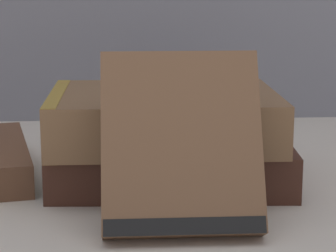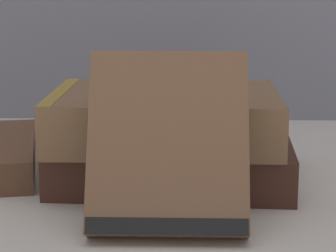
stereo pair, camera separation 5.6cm
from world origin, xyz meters
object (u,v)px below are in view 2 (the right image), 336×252
at_px(book_flat_top, 159,117).
at_px(book_flat_bottom, 168,158).
at_px(pocket_watch, 208,94).
at_px(book_leaning_front, 168,150).

bearing_deg(book_flat_top, book_flat_bottom, 61.17).
xyz_separation_m(book_flat_bottom, pocket_watch, (0.04, -0.04, 0.07)).
bearing_deg(pocket_watch, book_flat_top, 150.01).
bearing_deg(pocket_watch, book_flat_bottom, 132.75).
relative_size(book_flat_top, pocket_watch, 3.44).
xyz_separation_m(book_flat_top, book_leaning_front, (0.01, -0.12, -0.00)).
bearing_deg(book_leaning_front, pocket_watch, 71.12).
distance_m(book_flat_bottom, pocket_watch, 0.08).
relative_size(book_flat_bottom, pocket_watch, 3.75).
relative_size(book_leaning_front, pocket_watch, 2.24).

